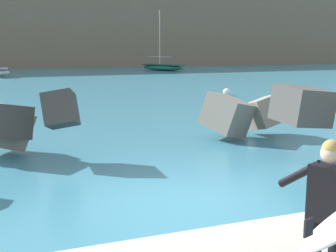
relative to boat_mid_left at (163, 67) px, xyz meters
The scene contains 5 objects.
ground_plane 46.85m from the boat_mid_left, 110.18° to the right, with size 400.00×400.00×0.00m, color teal.
breakwater_jetty 43.57m from the boat_mid_left, 108.20° to the right, with size 28.59×8.12×2.09m.
boat_mid_left is the anchor object (origin of this frame).
mooring_buoy_inner 28.37m from the boat_mid_left, 102.71° to the right, with size 0.44×0.44×0.44m.
headland_bluff 31.62m from the boat_mid_left, 101.65° to the left, with size 87.21×41.17×15.39m.
Camera 1 is at (-3.13, -7.59, 2.94)m, focal length 48.19 mm.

